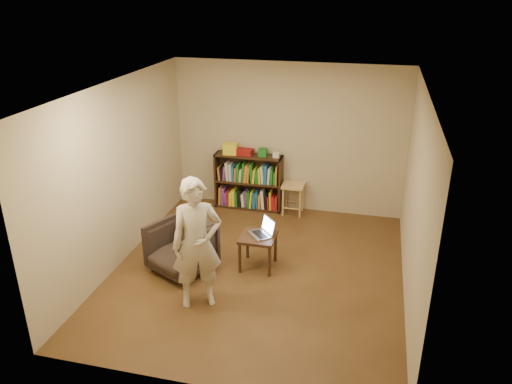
% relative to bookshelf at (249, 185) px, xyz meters
% --- Properties ---
extents(floor, '(4.50, 4.50, 0.00)m').
position_rel_bookshelf_xyz_m(floor, '(0.67, -2.09, -0.44)').
color(floor, '#4C3418').
rests_on(floor, ground).
extents(ceiling, '(4.50, 4.50, 0.00)m').
position_rel_bookshelf_xyz_m(ceiling, '(0.67, -2.09, 2.16)').
color(ceiling, white).
rests_on(ceiling, wall_back).
extents(wall_back, '(4.00, 0.00, 4.00)m').
position_rel_bookshelf_xyz_m(wall_back, '(0.67, 0.16, 0.86)').
color(wall_back, '#C5B595').
rests_on(wall_back, floor).
extents(wall_left, '(0.00, 4.50, 4.50)m').
position_rel_bookshelf_xyz_m(wall_left, '(-1.33, -2.09, 0.86)').
color(wall_left, '#C5B595').
rests_on(wall_left, floor).
extents(wall_right, '(0.00, 4.50, 4.50)m').
position_rel_bookshelf_xyz_m(wall_right, '(2.67, -2.09, 0.86)').
color(wall_right, '#C5B595').
rests_on(wall_right, floor).
extents(bookshelf, '(1.20, 0.30, 1.00)m').
position_rel_bookshelf_xyz_m(bookshelf, '(0.00, 0.00, 0.00)').
color(bookshelf, black).
rests_on(bookshelf, floor).
extents(box_yellow, '(0.25, 0.19, 0.19)m').
position_rel_bookshelf_xyz_m(box_yellow, '(-0.32, -0.03, 0.66)').
color(box_yellow, yellow).
rests_on(box_yellow, bookshelf).
extents(red_cloth, '(0.30, 0.23, 0.10)m').
position_rel_bookshelf_xyz_m(red_cloth, '(-0.08, 0.00, 0.61)').
color(red_cloth, maroon).
rests_on(red_cloth, bookshelf).
extents(box_green, '(0.14, 0.14, 0.14)m').
position_rel_bookshelf_xyz_m(box_green, '(0.26, -0.01, 0.63)').
color(box_green, '#1D7022').
rests_on(box_green, bookshelf).
extents(box_white, '(0.10, 0.10, 0.08)m').
position_rel_bookshelf_xyz_m(box_white, '(0.49, -0.01, 0.60)').
color(box_white, silver).
rests_on(box_white, bookshelf).
extents(stool, '(0.38, 0.38, 0.55)m').
position_rel_bookshelf_xyz_m(stool, '(0.82, -0.06, 0.00)').
color(stool, tan).
rests_on(stool, floor).
extents(armchair, '(1.04, 1.05, 0.72)m').
position_rel_bookshelf_xyz_m(armchair, '(-0.38, -2.30, -0.08)').
color(armchair, '#322721').
rests_on(armchair, floor).
extents(side_table, '(0.49, 0.49, 0.50)m').
position_rel_bookshelf_xyz_m(side_table, '(0.64, -1.96, -0.02)').
color(side_table, black).
rests_on(side_table, floor).
extents(laptop, '(0.42, 0.43, 0.24)m').
position_rel_bookshelf_xyz_m(laptop, '(0.70, -1.90, 0.12)').
color(laptop, '#ADACB1').
rests_on(laptop, side_table).
extents(person, '(0.74, 0.64, 1.70)m').
position_rel_bookshelf_xyz_m(person, '(0.12, -2.99, 0.41)').
color(person, beige).
rests_on(person, floor).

